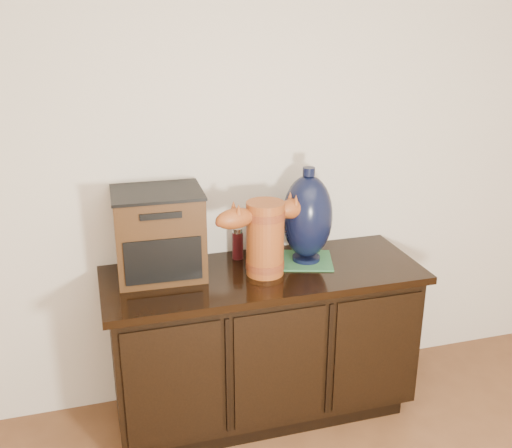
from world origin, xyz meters
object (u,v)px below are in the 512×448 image
object	(u,v)px
lamp_base	(307,217)
tv_radio	(159,234)
terracotta_vessel	(265,234)
spray_can	(238,244)
sideboard	(263,342)

from	to	relation	value
lamp_base	tv_radio	bearing A→B (deg)	176.15
terracotta_vessel	lamp_base	xyz separation A→B (m)	(0.23, 0.08, 0.03)
terracotta_vessel	spray_can	bearing A→B (deg)	99.08
terracotta_vessel	tv_radio	world-z (taller)	tv_radio
sideboard	spray_can	bearing A→B (deg)	112.35
tv_radio	spray_can	xyz separation A→B (m)	(0.38, 0.08, -0.12)
lamp_base	spray_can	size ratio (longest dim) A/B	2.93
tv_radio	spray_can	bearing A→B (deg)	13.64
tv_radio	lamp_base	world-z (taller)	lamp_base
sideboard	tv_radio	distance (m)	0.73
sideboard	lamp_base	size ratio (longest dim) A/B	3.23
spray_can	tv_radio	bearing A→B (deg)	-168.29
terracotta_vessel	sideboard	bearing A→B (deg)	82.35
tv_radio	lamp_base	bearing A→B (deg)	-1.93
terracotta_vessel	tv_radio	xyz separation A→B (m)	(-0.45, 0.12, 0.00)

